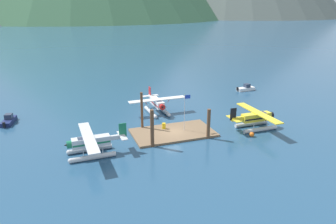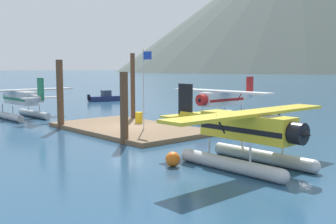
{
  "view_description": "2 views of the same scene",
  "coord_description": "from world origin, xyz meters",
  "px_view_note": "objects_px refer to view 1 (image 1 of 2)",
  "views": [
    {
      "loc": [
        -15.56,
        -40.96,
        18.44
      ],
      "look_at": [
        0.39,
        3.35,
        2.32
      ],
      "focal_mm": 33.5,
      "sensor_mm": 36.0,
      "label": 1
    },
    {
      "loc": [
        24.55,
        -17.88,
        4.73
      ],
      "look_at": [
        2.03,
        2.18,
        1.39
      ],
      "focal_mm": 43.32,
      "sensor_mm": 36.0,
      "label": 2
    }
  ],
  "objects_px": {
    "seaplane_white_bow_centre": "(157,105)",
    "seaplane_yellow_stbd_aft": "(256,119)",
    "flagpole": "(185,108)",
    "seaplane_silver_port_aft": "(91,144)",
    "fuel_drum": "(164,126)",
    "boat_navy_open_west": "(9,120)",
    "boat_white_open_east": "(246,88)",
    "mooring_buoy": "(252,134)"
  },
  "relations": [
    {
      "from": "seaplane_white_bow_centre",
      "to": "seaplane_yellow_stbd_aft",
      "type": "distance_m",
      "value": 17.42
    },
    {
      "from": "flagpole",
      "to": "seaplane_silver_port_aft",
      "type": "distance_m",
      "value": 14.95
    },
    {
      "from": "fuel_drum",
      "to": "boat_navy_open_west",
      "type": "relative_size",
      "value": 0.18
    },
    {
      "from": "seaplane_yellow_stbd_aft",
      "to": "seaplane_white_bow_centre",
      "type": "bearing_deg",
      "value": 134.65
    },
    {
      "from": "fuel_drum",
      "to": "boat_white_open_east",
      "type": "height_order",
      "value": "boat_white_open_east"
    },
    {
      "from": "flagpole",
      "to": "seaplane_yellow_stbd_aft",
      "type": "bearing_deg",
      "value": -13.02
    },
    {
      "from": "flagpole",
      "to": "seaplane_yellow_stbd_aft",
      "type": "distance_m",
      "value": 11.47
    },
    {
      "from": "mooring_buoy",
      "to": "seaplane_white_bow_centre",
      "type": "height_order",
      "value": "seaplane_white_bow_centre"
    },
    {
      "from": "mooring_buoy",
      "to": "seaplane_silver_port_aft",
      "type": "bearing_deg",
      "value": 175.43
    },
    {
      "from": "flagpole",
      "to": "boat_white_open_east",
      "type": "distance_m",
      "value": 29.13
    },
    {
      "from": "flagpole",
      "to": "boat_navy_open_west",
      "type": "height_order",
      "value": "flagpole"
    },
    {
      "from": "flagpole",
      "to": "fuel_drum",
      "type": "height_order",
      "value": "flagpole"
    },
    {
      "from": "boat_white_open_east",
      "to": "flagpole",
      "type": "bearing_deg",
      "value": -141.5
    },
    {
      "from": "flagpole",
      "to": "boat_white_open_east",
      "type": "bearing_deg",
      "value": 38.5
    },
    {
      "from": "fuel_drum",
      "to": "mooring_buoy",
      "type": "bearing_deg",
      "value": -30.61
    },
    {
      "from": "boat_white_open_east",
      "to": "seaplane_silver_port_aft",
      "type": "bearing_deg",
      "value": -150.15
    },
    {
      "from": "flagpole",
      "to": "seaplane_silver_port_aft",
      "type": "height_order",
      "value": "flagpole"
    },
    {
      "from": "mooring_buoy",
      "to": "seaplane_silver_port_aft",
      "type": "distance_m",
      "value": 23.07
    },
    {
      "from": "fuel_drum",
      "to": "mooring_buoy",
      "type": "relative_size",
      "value": 1.23
    },
    {
      "from": "flagpole",
      "to": "boat_navy_open_west",
      "type": "xyz_separation_m",
      "value": [
        -25.81,
        13.33,
        -3.38
      ]
    },
    {
      "from": "fuel_drum",
      "to": "boat_white_open_east",
      "type": "distance_m",
      "value": 30.29
    },
    {
      "from": "seaplane_silver_port_aft",
      "to": "boat_navy_open_west",
      "type": "relative_size",
      "value": 2.15
    },
    {
      "from": "fuel_drum",
      "to": "seaplane_silver_port_aft",
      "type": "relative_size",
      "value": 0.08
    },
    {
      "from": "seaplane_silver_port_aft",
      "to": "seaplane_white_bow_centre",
      "type": "xyz_separation_m",
      "value": [
        13.12,
        13.11,
        0.0
      ]
    },
    {
      "from": "fuel_drum",
      "to": "seaplane_white_bow_centre",
      "type": "xyz_separation_m",
      "value": [
        1.56,
        8.2,
        0.84
      ]
    },
    {
      "from": "fuel_drum",
      "to": "seaplane_white_bow_centre",
      "type": "height_order",
      "value": "seaplane_white_bow_centre"
    },
    {
      "from": "fuel_drum",
      "to": "seaplane_silver_port_aft",
      "type": "height_order",
      "value": "seaplane_silver_port_aft"
    },
    {
      "from": "flagpole",
      "to": "boat_white_open_east",
      "type": "height_order",
      "value": "flagpole"
    },
    {
      "from": "seaplane_silver_port_aft",
      "to": "boat_white_open_east",
      "type": "relative_size",
      "value": 2.13
    },
    {
      "from": "flagpole",
      "to": "fuel_drum",
      "type": "bearing_deg",
      "value": 149.83
    },
    {
      "from": "flagpole",
      "to": "boat_white_open_east",
      "type": "relative_size",
      "value": 1.17
    },
    {
      "from": "seaplane_silver_port_aft",
      "to": "seaplane_yellow_stbd_aft",
      "type": "xyz_separation_m",
      "value": [
        25.36,
        0.72,
        0.0
      ]
    },
    {
      "from": "flagpole",
      "to": "fuel_drum",
      "type": "relative_size",
      "value": 6.48
    },
    {
      "from": "boat_white_open_east",
      "to": "boat_navy_open_west",
      "type": "bearing_deg",
      "value": -174.48
    },
    {
      "from": "flagpole",
      "to": "seaplane_white_bow_centre",
      "type": "height_order",
      "value": "flagpole"
    },
    {
      "from": "boat_navy_open_west",
      "to": "fuel_drum",
      "type": "bearing_deg",
      "value": -26.96
    },
    {
      "from": "seaplane_white_bow_centre",
      "to": "mooring_buoy",
      "type": "bearing_deg",
      "value": -56.62
    },
    {
      "from": "mooring_buoy",
      "to": "seaplane_silver_port_aft",
      "type": "height_order",
      "value": "seaplane_silver_port_aft"
    },
    {
      "from": "seaplane_yellow_stbd_aft",
      "to": "fuel_drum",
      "type": "bearing_deg",
      "value": 163.11
    },
    {
      "from": "seaplane_silver_port_aft",
      "to": "flagpole",
      "type": "bearing_deg",
      "value": 12.73
    },
    {
      "from": "fuel_drum",
      "to": "seaplane_white_bow_centre",
      "type": "relative_size",
      "value": 0.08
    },
    {
      "from": "seaplane_white_bow_centre",
      "to": "seaplane_yellow_stbd_aft",
      "type": "relative_size",
      "value": 1.0
    }
  ]
}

